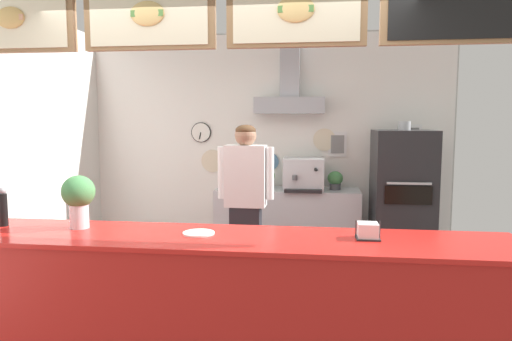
% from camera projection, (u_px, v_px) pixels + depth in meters
% --- Properties ---
extents(back_wall_assembly, '(4.71, 3.09, 2.86)m').
position_uv_depth(back_wall_assembly, '(267.00, 138.00, 5.93)').
color(back_wall_assembly, '#9E9E99').
rests_on(back_wall_assembly, ground_plane).
extents(service_counter, '(3.87, 0.69, 1.00)m').
position_uv_depth(service_counter, '(217.00, 310.00, 3.08)').
color(service_counter, red).
rests_on(service_counter, ground_plane).
extents(back_prep_counter, '(1.76, 0.52, 0.90)m').
position_uv_depth(back_prep_counter, '(287.00, 225.00, 5.79)').
color(back_prep_counter, '#B7BABF').
rests_on(back_prep_counter, ground_plane).
extents(pizza_oven, '(0.66, 0.75, 1.74)m').
position_uv_depth(pizza_oven, '(402.00, 201.00, 5.35)').
color(pizza_oven, '#232326').
rests_on(pizza_oven, ground_plane).
extents(shop_worker, '(0.55, 0.23, 1.71)m').
position_uv_depth(shop_worker, '(246.00, 205.00, 4.51)').
color(shop_worker, '#232328').
rests_on(shop_worker, ground_plane).
extents(espresso_machine, '(0.49, 0.49, 0.39)m').
position_uv_depth(espresso_machine, '(304.00, 174.00, 5.67)').
color(espresso_machine, silver).
rests_on(espresso_machine, back_prep_counter).
extents(potted_basil, '(0.23, 0.23, 0.26)m').
position_uv_depth(potted_basil, '(266.00, 177.00, 5.79)').
color(potted_basil, '#9E563D').
rests_on(potted_basil, back_prep_counter).
extents(potted_rosemary, '(0.19, 0.19, 0.23)m').
position_uv_depth(potted_rosemary, '(335.00, 180.00, 5.68)').
color(potted_rosemary, '#4C4C51').
rests_on(potted_rosemary, back_prep_counter).
extents(potted_oregano, '(0.18, 0.18, 0.22)m').
position_uv_depth(potted_oregano, '(233.00, 179.00, 5.80)').
color(potted_oregano, beige).
rests_on(potted_oregano, back_prep_counter).
extents(pepper_grinder, '(0.06, 0.06, 0.28)m').
position_uv_depth(pepper_grinder, '(3.00, 207.00, 3.30)').
color(pepper_grinder, black).
rests_on(pepper_grinder, service_counter).
extents(basil_vase, '(0.23, 0.23, 0.37)m').
position_uv_depth(basil_vase, '(79.00, 198.00, 3.23)').
color(basil_vase, silver).
rests_on(basil_vase, service_counter).
extents(condiment_plate, '(0.21, 0.21, 0.01)m').
position_uv_depth(condiment_plate, '(199.00, 233.00, 3.08)').
color(condiment_plate, white).
rests_on(condiment_plate, service_counter).
extents(napkin_holder, '(0.16, 0.15, 0.12)m').
position_uv_depth(napkin_holder, '(368.00, 231.00, 2.96)').
color(napkin_holder, '#262628').
rests_on(napkin_holder, service_counter).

